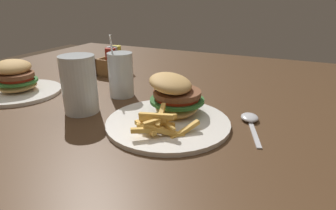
% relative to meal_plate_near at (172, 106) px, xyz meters
% --- Properties ---
extents(dining_table, '(1.50, 1.35, 0.73)m').
position_rel_meal_plate_near_xyz_m(dining_table, '(0.06, 0.23, -0.14)').
color(dining_table, '#4C331E').
rests_on(dining_table, ground_plane).
extents(meal_plate_near, '(0.28, 0.28, 0.11)m').
position_rel_meal_plate_near_xyz_m(meal_plate_near, '(0.00, 0.00, 0.00)').
color(meal_plate_near, white).
rests_on(meal_plate_near, dining_table).
extents(beer_glass, '(0.08, 0.08, 0.14)m').
position_rel_meal_plate_near_xyz_m(beer_glass, '(-0.05, 0.22, 0.03)').
color(beer_glass, silver).
rests_on(beer_glass, dining_table).
extents(juice_glass, '(0.07, 0.07, 0.17)m').
position_rel_meal_plate_near_xyz_m(juice_glass, '(0.09, 0.20, 0.02)').
color(juice_glass, silver).
rests_on(juice_glass, dining_table).
extents(spoon, '(0.16, 0.07, 0.01)m').
position_rel_meal_plate_near_xyz_m(spoon, '(0.07, -0.17, -0.03)').
color(spoon, silver).
rests_on(spoon, dining_table).
extents(meal_plate_far, '(0.23, 0.23, 0.10)m').
position_rel_meal_plate_near_xyz_m(meal_plate_far, '(-0.02, 0.48, -0.00)').
color(meal_plate_far, white).
rests_on(meal_plate_far, dining_table).
extents(condiment_caddy, '(0.10, 0.09, 0.10)m').
position_rel_meal_plate_near_xyz_m(condiment_caddy, '(0.27, 0.35, 0.01)').
color(condiment_caddy, brown).
rests_on(condiment_caddy, dining_table).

